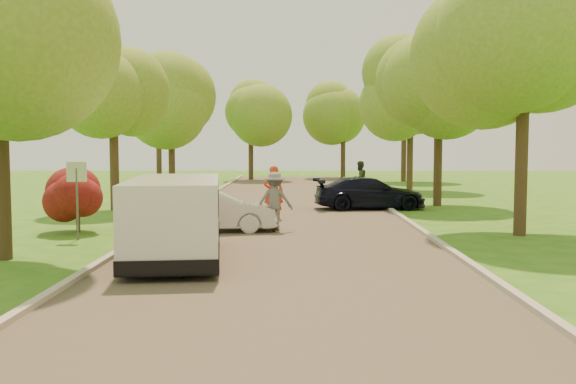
{
  "coord_description": "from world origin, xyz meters",
  "views": [
    {
      "loc": [
        0.21,
        -13.62,
        2.68
      ],
      "look_at": [
        0.04,
        4.56,
        1.3
      ],
      "focal_mm": 40.0,
      "sensor_mm": 36.0,
      "label": 1
    }
  ],
  "objects_px": {
    "person_striped": "(273,193)",
    "skateboarder": "(275,200)",
    "street_sign": "(77,184)",
    "minivan": "(175,217)",
    "dark_sedan": "(370,193)",
    "person_olive": "(360,179)",
    "longboard": "(275,228)",
    "silver_sedan": "(211,211)"
  },
  "relations": [
    {
      "from": "minivan",
      "to": "person_olive",
      "type": "height_order",
      "value": "minivan"
    },
    {
      "from": "minivan",
      "to": "skateboarder",
      "type": "height_order",
      "value": "minivan"
    },
    {
      "from": "person_striped",
      "to": "person_olive",
      "type": "distance_m",
      "value": 10.86
    },
    {
      "from": "street_sign",
      "to": "longboard",
      "type": "height_order",
      "value": "street_sign"
    },
    {
      "from": "minivan",
      "to": "dark_sedan",
      "type": "distance_m",
      "value": 12.93
    },
    {
      "from": "silver_sedan",
      "to": "person_striped",
      "type": "bearing_deg",
      "value": -37.14
    },
    {
      "from": "dark_sedan",
      "to": "minivan",
      "type": "bearing_deg",
      "value": 147.08
    },
    {
      "from": "silver_sedan",
      "to": "person_striped",
      "type": "distance_m",
      "value": 3.63
    },
    {
      "from": "person_striped",
      "to": "person_olive",
      "type": "height_order",
      "value": "person_striped"
    },
    {
      "from": "longboard",
      "to": "silver_sedan",
      "type": "bearing_deg",
      "value": 10.05
    },
    {
      "from": "person_striped",
      "to": "silver_sedan",
      "type": "bearing_deg",
      "value": 60.09
    },
    {
      "from": "street_sign",
      "to": "person_olive",
      "type": "bearing_deg",
      "value": 57.87
    },
    {
      "from": "person_olive",
      "to": "dark_sedan",
      "type": "bearing_deg",
      "value": 45.46
    },
    {
      "from": "street_sign",
      "to": "minivan",
      "type": "distance_m",
      "value": 4.55
    },
    {
      "from": "dark_sedan",
      "to": "person_olive",
      "type": "xyz_separation_m",
      "value": [
        0.25,
        6.43,
        0.24
      ]
    },
    {
      "from": "minivan",
      "to": "person_striped",
      "type": "height_order",
      "value": "person_striped"
    },
    {
      "from": "silver_sedan",
      "to": "skateboarder",
      "type": "height_order",
      "value": "skateboarder"
    },
    {
      "from": "minivan",
      "to": "skateboarder",
      "type": "distance_m",
      "value": 5.38
    },
    {
      "from": "dark_sedan",
      "to": "person_striped",
      "type": "bearing_deg",
      "value": 127.51
    },
    {
      "from": "minivan",
      "to": "skateboarder",
      "type": "xyz_separation_m",
      "value": [
        2.12,
        4.94,
        -0.03
      ]
    },
    {
      "from": "person_striped",
      "to": "dark_sedan",
      "type": "bearing_deg",
      "value": -136.56
    },
    {
      "from": "dark_sedan",
      "to": "skateboarder",
      "type": "xyz_separation_m",
      "value": [
        -3.68,
        -6.6,
        0.31
      ]
    },
    {
      "from": "silver_sedan",
      "to": "skateboarder",
      "type": "distance_m",
      "value": 1.95
    },
    {
      "from": "silver_sedan",
      "to": "person_olive",
      "type": "height_order",
      "value": "person_olive"
    },
    {
      "from": "street_sign",
      "to": "person_striped",
      "type": "height_order",
      "value": "street_sign"
    },
    {
      "from": "silver_sedan",
      "to": "longboard",
      "type": "height_order",
      "value": "silver_sedan"
    },
    {
      "from": "silver_sedan",
      "to": "person_striped",
      "type": "relative_size",
      "value": 2.06
    },
    {
      "from": "street_sign",
      "to": "silver_sedan",
      "type": "relative_size",
      "value": 0.55
    },
    {
      "from": "street_sign",
      "to": "skateboarder",
      "type": "distance_m",
      "value": 5.76
    },
    {
      "from": "dark_sedan",
      "to": "person_striped",
      "type": "xyz_separation_m",
      "value": [
        -3.81,
        -3.65,
        0.3
      ]
    },
    {
      "from": "longboard",
      "to": "person_olive",
      "type": "height_order",
      "value": "person_olive"
    },
    {
      "from": "person_striped",
      "to": "person_olive",
      "type": "bearing_deg",
      "value": -112.23
    },
    {
      "from": "street_sign",
      "to": "dark_sedan",
      "type": "xyz_separation_m",
      "value": [
        9.1,
        8.46,
        -0.91
      ]
    },
    {
      "from": "silver_sedan",
      "to": "dark_sedan",
      "type": "relative_size",
      "value": 0.87
    },
    {
      "from": "silver_sedan",
      "to": "skateboarder",
      "type": "relative_size",
      "value": 2.3
    },
    {
      "from": "person_striped",
      "to": "skateboarder",
      "type": "bearing_deg",
      "value": 92.22
    },
    {
      "from": "person_olive",
      "to": "longboard",
      "type": "bearing_deg",
      "value": 30.88
    },
    {
      "from": "skateboarder",
      "to": "person_olive",
      "type": "relative_size",
      "value": 0.95
    },
    {
      "from": "skateboarder",
      "to": "person_striped",
      "type": "bearing_deg",
      "value": -83.13
    },
    {
      "from": "longboard",
      "to": "skateboarder",
      "type": "bearing_deg",
      "value": -78.52
    },
    {
      "from": "longboard",
      "to": "person_striped",
      "type": "height_order",
      "value": "person_striped"
    },
    {
      "from": "silver_sedan",
      "to": "person_striped",
      "type": "xyz_separation_m",
      "value": [
        1.79,
        3.15,
        0.31
      ]
    }
  ]
}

